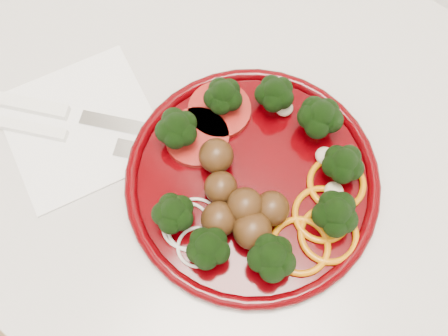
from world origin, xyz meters
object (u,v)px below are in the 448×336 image
Objects in this scene: knife at (63,112)px; fork at (52,133)px; plate at (254,179)px; napkin at (81,126)px.

knife is 1.13× the size of fork.
knife is at bearing -163.96° from plate.
napkin is 0.81× the size of knife.
plate is 1.40× the size of knife.
plate is 0.23m from knife.
plate is 0.23m from fork.
knife reaches higher than napkin.
knife is (-0.02, -0.00, 0.01)m from napkin.
knife is at bearing 83.00° from fork.
fork is at bearing -121.42° from napkin.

